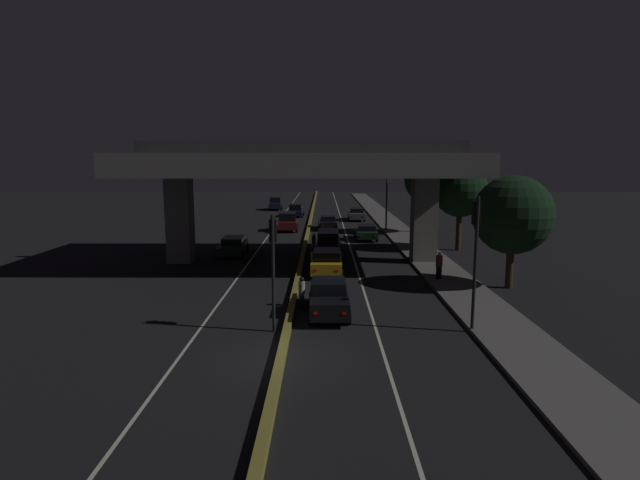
{
  "coord_description": "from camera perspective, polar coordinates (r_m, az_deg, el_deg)",
  "views": [
    {
      "loc": [
        1.49,
        -17.07,
        7.06
      ],
      "look_at": [
        1.25,
        22.42,
        0.81
      ],
      "focal_mm": 28.0,
      "sensor_mm": 36.0,
      "label": 1
    }
  ],
  "objects": [
    {
      "name": "street_lamp",
      "position": [
        50.74,
        7.21,
        5.84
      ],
      "size": [
        2.53,
        0.32,
        7.19
      ],
      "color": "#2D2D30",
      "rests_on": "ground_plane"
    },
    {
      "name": "car_black_fifth",
      "position": [
        52.32,
        0.87,
        2.04
      ],
      "size": [
        1.99,
        4.58,
        1.41
      ],
      "rotation": [
        0.0,
        0.0,
        1.61
      ],
      "color": "black",
      "rests_on": "ground_plane"
    },
    {
      "name": "pedestrian_on_sidewalk",
      "position": [
        30.35,
        13.45,
        -2.87
      ],
      "size": [
        0.4,
        0.4,
        1.61
      ],
      "color": "black",
      "rests_on": "sidewalk_right"
    },
    {
      "name": "roadside_tree_kerbside_far",
      "position": [
        49.99,
        12.25,
        6.72
      ],
      "size": [
        4.63,
        4.63,
        7.59
      ],
      "color": "#2D2116",
      "rests_on": "ground_plane"
    },
    {
      "name": "lane_line_right_inner",
      "position": [
        52.59,
        2.8,
        1.27
      ],
      "size": [
        0.12,
        126.0,
        0.0
      ],
      "primitive_type": "cube",
      "color": "beige",
      "rests_on": "ground_plane"
    },
    {
      "name": "traffic_light_right_of_median",
      "position": [
        21.33,
        17.35,
        -0.11
      ],
      "size": [
        0.3,
        0.49,
        5.66
      ],
      "color": "black",
      "rests_on": "ground_plane"
    },
    {
      "name": "car_dark_blue_fourth_oncoming",
      "position": [
        73.53,
        -5.09,
        4.2
      ],
      "size": [
        1.97,
        4.2,
        1.86
      ],
      "rotation": [
        0.0,
        0.0,
        -1.54
      ],
      "color": "#141938",
      "rests_on": "ground_plane"
    },
    {
      "name": "car_dark_green_lead_oncoming",
      "position": [
        38.55,
        -9.9,
        -0.64
      ],
      "size": [
        2.02,
        4.77,
        1.34
      ],
      "rotation": [
        0.0,
        0.0,
        -1.54
      ],
      "color": "black",
      "rests_on": "ground_plane"
    },
    {
      "name": "ground_plane",
      "position": [
        18.53,
        -4.42,
        -13.44
      ],
      "size": [
        200.0,
        200.0,
        0.0
      ],
      "primitive_type": "plane",
      "color": "black"
    },
    {
      "name": "car_taxi_yellow_second",
      "position": [
        31.69,
        0.79,
        -2.44
      ],
      "size": [
        2.13,
        4.64,
        1.53
      ],
      "rotation": [
        0.0,
        0.0,
        1.55
      ],
      "color": "gold",
      "rests_on": "ground_plane"
    },
    {
      "name": "roadside_tree_kerbside_mid",
      "position": [
        40.96,
        15.74,
        5.49
      ],
      "size": [
        4.27,
        4.27,
        6.95
      ],
      "color": "#38281C",
      "rests_on": "ground_plane"
    },
    {
      "name": "car_black_lead",
      "position": [
        23.35,
        1.0,
        -6.51
      ],
      "size": [
        1.92,
        4.7,
        1.65
      ],
      "rotation": [
        0.0,
        0.0,
        1.58
      ],
      "color": "black",
      "rests_on": "ground_plane"
    },
    {
      "name": "elevated_overpass",
      "position": [
        34.72,
        -2.14,
        8.18
      ],
      "size": [
        22.92,
        12.57,
        8.43
      ],
      "color": "gray",
      "rests_on": "ground_plane"
    },
    {
      "name": "sidewalk_right",
      "position": [
        46.24,
        9.83,
        0.18
      ],
      "size": [
        2.97,
        126.0,
        0.15
      ],
      "primitive_type": "cube",
      "color": "#5B5956",
      "rests_on": "ground_plane"
    },
    {
      "name": "motorcycle_white_filtering_far",
      "position": [
        39.28,
        -0.72,
        -0.42
      ],
      "size": [
        0.33,
        1.94,
        1.5
      ],
      "rotation": [
        0.0,
        0.0,
        1.59
      ],
      "color": "black",
      "rests_on": "ground_plane"
    },
    {
      "name": "median_divider",
      "position": [
        52.55,
        -1.28,
        1.44
      ],
      "size": [
        0.32,
        126.0,
        0.3
      ],
      "primitive_type": "cube",
      "color": "olive",
      "rests_on": "ground_plane"
    },
    {
      "name": "roadside_tree_kerbside_near",
      "position": [
        29.46,
        21.16,
        2.68
      ],
      "size": [
        4.36,
        4.36,
        6.33
      ],
      "color": "#38281C",
      "rests_on": "ground_plane"
    },
    {
      "name": "car_dark_blue_third",
      "position": [
        38.17,
        0.95,
        -0.19
      ],
      "size": [
        2.01,
        4.65,
        1.81
      ],
      "rotation": [
        0.0,
        0.0,
        1.55
      ],
      "color": "#141938",
      "rests_on": "ground_plane"
    },
    {
      "name": "car_grey_sixth",
      "position": [
        60.54,
        4.19,
        3.0
      ],
      "size": [
        2.07,
        4.68,
        1.47
      ],
      "rotation": [
        0.0,
        0.0,
        1.55
      ],
      "color": "#515459",
      "rests_on": "ground_plane"
    },
    {
      "name": "motorcycle_black_filtering_mid",
      "position": [
        32.62,
        -0.8,
        -2.4
      ],
      "size": [
        0.33,
        1.89,
        1.45
      ],
      "rotation": [
        0.0,
        0.0,
        1.61
      ],
      "color": "black",
      "rests_on": "ground_plane"
    },
    {
      "name": "car_dark_green_fourth",
      "position": [
        45.54,
        5.26,
        0.94
      ],
      "size": [
        1.96,
        4.28,
        1.36
      ],
      "rotation": [
        0.0,
        0.0,
        1.57
      ],
      "color": "black",
      "rests_on": "ground_plane"
    },
    {
      "name": "traffic_light_left_of_median",
      "position": [
        20.58,
        -5.38,
        -1.42
      ],
      "size": [
        0.3,
        0.49,
        4.92
      ],
      "color": "black",
      "rests_on": "ground_plane"
    },
    {
      "name": "lane_line_left_inner",
      "position": [
        52.8,
        -5.35,
        1.27
      ],
      "size": [
        0.12,
        126.0,
        0.0
      ],
      "primitive_type": "cube",
      "color": "beige",
      "rests_on": "ground_plane"
    },
    {
      "name": "car_dark_red_second_oncoming",
      "position": [
        51.11,
        -3.72,
        2.12
      ],
      "size": [
        2.16,
        4.08,
        1.88
      ],
      "rotation": [
        0.0,
        0.0,
        -1.53
      ],
      "color": "#591414",
      "rests_on": "ground_plane"
    },
    {
      "name": "motorcycle_blue_filtering_near",
      "position": [
        24.6,
        -2.1,
        -6.18
      ],
      "size": [
        0.34,
        1.87,
        1.48
      ],
      "rotation": [
        0.0,
        0.0,
        1.63
      ],
      "color": "black",
      "rests_on": "ground_plane"
    },
    {
      "name": "car_dark_blue_third_oncoming",
      "position": [
        64.37,
        -2.76,
        3.43
      ],
      "size": [
        2.05,
        4.07,
        1.61
      ],
      "rotation": [
        0.0,
        0.0,
        -1.61
      ],
      "color": "#141938",
      "rests_on": "ground_plane"
    }
  ]
}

